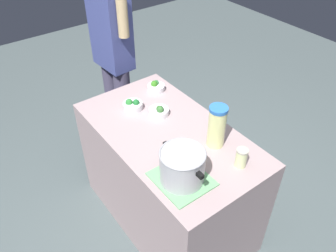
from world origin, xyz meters
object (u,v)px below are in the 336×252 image
object	(u,v)px
lemonade_pitcher	(217,126)
mason_jar	(241,158)
broccoli_bowl_back	(159,111)
cooking_pot	(182,166)
broccoli_bowl_front	(156,87)
person_cook	(114,59)
broccoli_bowl_center	(133,105)

from	to	relation	value
lemonade_pitcher	mason_jar	xyz separation A→B (m)	(-0.23, 0.01, -0.08)
mason_jar	broccoli_bowl_back	distance (m)	0.69
cooking_pot	lemonade_pitcher	bearing A→B (deg)	-72.81
broccoli_bowl_front	person_cook	size ratio (longest dim) A/B	0.08
broccoli_bowl_front	broccoli_bowl_back	bearing A→B (deg)	148.94
lemonade_pitcher	broccoli_bowl_back	bearing A→B (deg)	12.71
broccoli_bowl_center	lemonade_pitcher	bearing A→B (deg)	-161.15
broccoli_bowl_center	cooking_pot	bearing A→B (deg)	169.18
cooking_pot	broccoli_bowl_center	size ratio (longest dim) A/B	2.35
cooking_pot	person_cook	distance (m)	1.37
broccoli_bowl_back	mason_jar	bearing A→B (deg)	-172.38
broccoli_bowl_front	broccoli_bowl_back	xyz separation A→B (m)	(-0.27, 0.16, -0.00)
mason_jar	cooking_pot	bearing A→B (deg)	70.98
lemonade_pitcher	broccoli_bowl_center	xyz separation A→B (m)	(0.62, 0.21, -0.11)
mason_jar	broccoli_bowl_front	distance (m)	0.95
broccoli_bowl_front	broccoli_bowl_back	size ratio (longest dim) A/B	0.95
broccoli_bowl_center	broccoli_bowl_back	size ratio (longest dim) A/B	0.99
cooking_pot	mason_jar	xyz separation A→B (m)	(-0.12, -0.34, -0.05)
cooking_pot	lemonade_pitcher	world-z (taller)	lemonade_pitcher
broccoli_bowl_back	broccoli_bowl_front	bearing A→B (deg)	-31.06
mason_jar	broccoli_bowl_back	size ratio (longest dim) A/B	0.88
broccoli_bowl_center	person_cook	size ratio (longest dim) A/B	0.08
person_cook	broccoli_bowl_front	bearing A→B (deg)	-171.24
broccoli_bowl_center	broccoli_bowl_back	world-z (taller)	broccoli_bowl_back
broccoli_bowl_front	person_cook	bearing A→B (deg)	8.76
cooking_pot	broccoli_bowl_back	distance (m)	0.62
cooking_pot	mason_jar	distance (m)	0.36
cooking_pot	broccoli_bowl_back	size ratio (longest dim) A/B	2.33
broccoli_bowl_back	lemonade_pitcher	bearing A→B (deg)	-167.29
cooking_pot	person_cook	xyz separation A→B (m)	(1.33, -0.33, -0.03)
mason_jar	broccoli_bowl_center	xyz separation A→B (m)	(0.85, 0.20, -0.03)
lemonade_pitcher	person_cook	distance (m)	1.22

